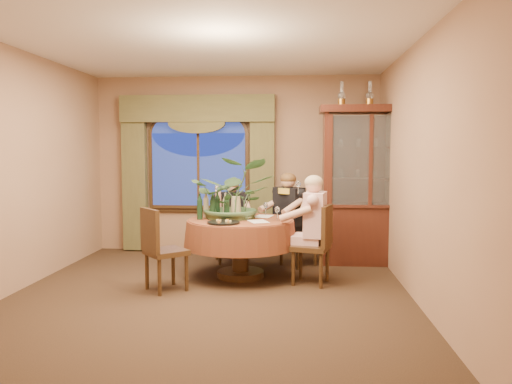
# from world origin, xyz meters

# --- Properties ---
(floor) EXTENTS (5.00, 5.00, 0.00)m
(floor) POSITION_xyz_m (0.00, 0.00, 0.00)
(floor) COLOR black
(floor) RESTS_ON ground
(wall_back) EXTENTS (4.50, 0.00, 4.50)m
(wall_back) POSITION_xyz_m (0.00, 2.50, 1.40)
(wall_back) COLOR #90684C
(wall_back) RESTS_ON ground
(wall_right) EXTENTS (0.00, 5.00, 5.00)m
(wall_right) POSITION_xyz_m (2.25, 0.00, 1.40)
(wall_right) COLOR #90684C
(wall_right) RESTS_ON ground
(ceiling) EXTENTS (5.00, 5.00, 0.00)m
(ceiling) POSITION_xyz_m (0.00, 0.00, 2.80)
(ceiling) COLOR white
(ceiling) RESTS_ON wall_back
(window) EXTENTS (1.62, 0.10, 1.32)m
(window) POSITION_xyz_m (-0.60, 2.43, 1.30)
(window) COLOR navy
(window) RESTS_ON wall_back
(arched_transom) EXTENTS (1.60, 0.06, 0.44)m
(arched_transom) POSITION_xyz_m (-0.60, 2.43, 2.08)
(arched_transom) COLOR navy
(arched_transom) RESTS_ON wall_back
(drapery_left) EXTENTS (0.38, 0.14, 2.32)m
(drapery_left) POSITION_xyz_m (-1.63, 2.38, 1.18)
(drapery_left) COLOR #4A4928
(drapery_left) RESTS_ON floor
(drapery_right) EXTENTS (0.38, 0.14, 2.32)m
(drapery_right) POSITION_xyz_m (0.43, 2.38, 1.18)
(drapery_right) COLOR #4A4928
(drapery_right) RESTS_ON floor
(swag_valance) EXTENTS (2.45, 0.16, 0.42)m
(swag_valance) POSITION_xyz_m (-0.60, 2.35, 2.28)
(swag_valance) COLOR #4A4928
(swag_valance) RESTS_ON wall_back
(dining_table) EXTENTS (1.86, 1.86, 0.75)m
(dining_table) POSITION_xyz_m (0.25, 0.83, 0.38)
(dining_table) COLOR maroon
(dining_table) RESTS_ON floor
(china_cabinet) EXTENTS (1.39, 0.55, 2.25)m
(china_cabinet) POSITION_xyz_m (1.99, 1.75, 1.13)
(china_cabinet) COLOR #34150F
(china_cabinet) RESTS_ON floor
(oil_lamp_left) EXTENTS (0.11, 0.11, 0.34)m
(oil_lamp_left) POSITION_xyz_m (1.59, 1.75, 2.42)
(oil_lamp_left) COLOR #A5722D
(oil_lamp_left) RESTS_ON china_cabinet
(oil_lamp_center) EXTENTS (0.11, 0.11, 0.34)m
(oil_lamp_center) POSITION_xyz_m (1.99, 1.75, 2.42)
(oil_lamp_center) COLOR #A5722D
(oil_lamp_center) RESTS_ON china_cabinet
(oil_lamp_right) EXTENTS (0.11, 0.11, 0.34)m
(oil_lamp_right) POSITION_xyz_m (2.38, 1.75, 2.42)
(oil_lamp_right) COLOR #A5722D
(oil_lamp_right) RESTS_ON china_cabinet
(chair_right) EXTENTS (0.52, 0.52, 0.96)m
(chair_right) POSITION_xyz_m (1.14, 0.57, 0.48)
(chair_right) COLOR black
(chair_right) RESTS_ON floor
(chair_back_right) EXTENTS (0.59, 0.59, 0.96)m
(chair_back_right) POSITION_xyz_m (1.00, 1.53, 0.48)
(chair_back_right) COLOR black
(chair_back_right) RESTS_ON floor
(chair_back) EXTENTS (0.52, 0.52, 0.96)m
(chair_back) POSITION_xyz_m (-0.00, 1.70, 0.48)
(chair_back) COLOR black
(chair_back) RESTS_ON floor
(chair_front_left) EXTENTS (0.59, 0.59, 0.96)m
(chair_front_left) POSITION_xyz_m (-0.54, 0.15, 0.48)
(chair_front_left) COLOR black
(chair_front_left) RESTS_ON floor
(person_pink) EXTENTS (0.51, 0.55, 1.33)m
(person_pink) POSITION_xyz_m (1.20, 0.66, 0.66)
(person_pink) COLOR beige
(person_pink) RESTS_ON floor
(person_back) EXTENTS (0.52, 0.49, 1.22)m
(person_back) POSITION_xyz_m (0.03, 1.74, 0.61)
(person_back) COLOR black
(person_back) RESTS_ON floor
(person_scarf) EXTENTS (0.64, 0.63, 1.32)m
(person_scarf) POSITION_xyz_m (0.86, 1.59, 0.66)
(person_scarf) COLOR black
(person_scarf) RESTS_ON floor
(stoneware_vase) EXTENTS (0.15, 0.15, 0.28)m
(stoneware_vase) POSITION_xyz_m (0.18, 0.94, 0.89)
(stoneware_vase) COLOR tan
(stoneware_vase) RESTS_ON dining_table
(centerpiece_plant) EXTENTS (1.06, 1.18, 0.92)m
(centerpiece_plant) POSITION_xyz_m (0.16, 0.97, 1.41)
(centerpiece_plant) COLOR #3A5C37
(centerpiece_plant) RESTS_ON dining_table
(olive_bowl) EXTENTS (0.14, 0.14, 0.04)m
(olive_bowl) POSITION_xyz_m (0.34, 0.80, 0.77)
(olive_bowl) COLOR #515E34
(olive_bowl) RESTS_ON dining_table
(cheese_platter) EXTENTS (0.39, 0.39, 0.02)m
(cheese_platter) POSITION_xyz_m (0.09, 0.43, 0.76)
(cheese_platter) COLOR black
(cheese_platter) RESTS_ON dining_table
(wine_bottle_0) EXTENTS (0.07, 0.07, 0.33)m
(wine_bottle_0) POSITION_xyz_m (0.09, 0.77, 0.92)
(wine_bottle_0) COLOR black
(wine_bottle_0) RESTS_ON dining_table
(wine_bottle_1) EXTENTS (0.07, 0.07, 0.33)m
(wine_bottle_1) POSITION_xyz_m (-0.26, 0.76, 0.92)
(wine_bottle_1) COLOR black
(wine_bottle_1) RESTS_ON dining_table
(wine_bottle_2) EXTENTS (0.07, 0.07, 0.33)m
(wine_bottle_2) POSITION_xyz_m (-0.21, 0.96, 0.92)
(wine_bottle_2) COLOR tan
(wine_bottle_2) RESTS_ON dining_table
(wine_bottle_3) EXTENTS (0.07, 0.07, 0.33)m
(wine_bottle_3) POSITION_xyz_m (-0.09, 0.76, 0.92)
(wine_bottle_3) COLOR black
(wine_bottle_3) RESTS_ON dining_table
(wine_bottle_4) EXTENTS (0.07, 0.07, 0.33)m
(wine_bottle_4) POSITION_xyz_m (0.05, 0.88, 0.92)
(wine_bottle_4) COLOR tan
(wine_bottle_4) RESTS_ON dining_table
(wine_bottle_5) EXTENTS (0.07, 0.07, 0.33)m
(wine_bottle_5) POSITION_xyz_m (-0.07, 1.01, 0.92)
(wine_bottle_5) COLOR black
(wine_bottle_5) RESTS_ON dining_table
(tasting_paper_0) EXTENTS (0.31, 0.36, 0.00)m
(tasting_paper_0) POSITION_xyz_m (0.50, 0.62, 0.75)
(tasting_paper_0) COLOR white
(tasting_paper_0) RESTS_ON dining_table
(tasting_paper_1) EXTENTS (0.27, 0.34, 0.00)m
(tasting_paper_1) POSITION_xyz_m (0.53, 1.10, 0.75)
(tasting_paper_1) COLOR white
(tasting_paper_1) RESTS_ON dining_table
(wine_glass_person_pink) EXTENTS (0.07, 0.07, 0.18)m
(wine_glass_person_pink) POSITION_xyz_m (0.73, 0.74, 0.84)
(wine_glass_person_pink) COLOR silver
(wine_glass_person_pink) RESTS_ON dining_table
(wine_glass_person_back) EXTENTS (0.07, 0.07, 0.18)m
(wine_glass_person_back) POSITION_xyz_m (0.14, 1.30, 0.84)
(wine_glass_person_back) COLOR silver
(wine_glass_person_back) RESTS_ON dining_table
(wine_glass_person_scarf) EXTENTS (0.07, 0.07, 0.18)m
(wine_glass_person_scarf) POSITION_xyz_m (0.55, 1.20, 0.84)
(wine_glass_person_scarf) COLOR silver
(wine_glass_person_scarf) RESTS_ON dining_table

